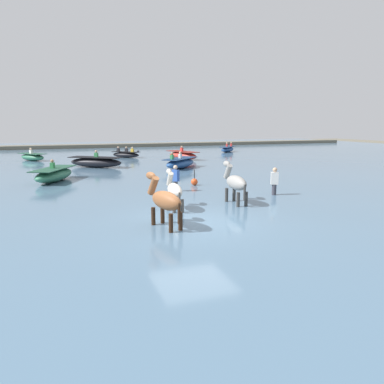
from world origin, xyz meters
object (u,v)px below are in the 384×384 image
(channel_buoy, at_px, (194,182))
(person_onlooker_left, at_px, (274,185))
(boat_distant_west, at_px, (126,154))
(boat_far_inshore, at_px, (96,162))
(boat_near_starboard, at_px, (183,155))
(boat_far_offshore, at_px, (32,157))
(horse_flank_grey, at_px, (235,184))
(boat_mid_outer, at_px, (54,175))
(horse_trailing_chestnut, at_px, (165,202))
(boat_distant_east, at_px, (180,163))
(horse_lead_pinto, at_px, (174,191))
(boat_mid_channel, at_px, (228,149))
(person_wading_close, at_px, (176,181))

(channel_buoy, bearing_deg, person_onlooker_left, -55.80)
(boat_distant_west, xyz_separation_m, boat_far_inshore, (-3.38, -6.88, 0.08))
(boat_near_starboard, relative_size, person_onlooker_left, 2.29)
(boat_far_offshore, bearing_deg, horse_flank_grey, -67.52)
(boat_far_inshore, bearing_deg, boat_near_starboard, 22.97)
(boat_near_starboard, relative_size, boat_mid_outer, 1.00)
(horse_trailing_chestnut, distance_m, horse_flank_grey, 4.16)
(boat_distant_east, bearing_deg, horse_lead_pinto, -109.38)
(horse_lead_pinto, height_order, channel_buoy, horse_lead_pinto)
(boat_distant_east, relative_size, channel_buoy, 4.10)
(boat_mid_channel, height_order, person_onlooker_left, person_onlooker_left)
(horse_trailing_chestnut, relative_size, horse_flank_grey, 1.00)
(boat_mid_channel, bearing_deg, horse_lead_pinto, -119.89)
(person_wading_close, bearing_deg, boat_near_starboard, 69.96)
(boat_distant_east, relative_size, person_wading_close, 2.03)
(person_wading_close, bearing_deg, boat_mid_outer, 136.36)
(boat_near_starboard, height_order, boat_distant_west, boat_near_starboard)
(boat_mid_outer, bearing_deg, boat_mid_channel, 40.66)
(boat_near_starboard, xyz_separation_m, boat_distant_east, (-2.20, -5.92, -0.00))
(horse_trailing_chestnut, relative_size, boat_mid_outer, 0.54)
(boat_far_inshore, xyz_separation_m, boat_distant_east, (5.62, -2.60, -0.01))
(person_wading_close, bearing_deg, horse_flank_grey, -66.69)
(horse_flank_grey, height_order, boat_distant_west, horse_flank_grey)
(boat_far_inshore, xyz_separation_m, person_onlooker_left, (6.47, -13.32, 0.09))
(boat_far_offshore, bearing_deg, boat_distant_west, 0.60)
(boat_distant_west, bearing_deg, horse_lead_pinto, -95.10)
(boat_distant_west, distance_m, boat_mid_channel, 12.32)
(horse_lead_pinto, height_order, boat_mid_channel, horse_lead_pinto)
(horse_lead_pinto, xyz_separation_m, horse_flank_grey, (2.57, 0.12, 0.11))
(boat_distant_east, bearing_deg, boat_near_starboard, 69.62)
(boat_far_offshore, relative_size, person_wading_close, 1.80)
(horse_flank_grey, height_order, boat_distant_east, horse_flank_grey)
(boat_near_starboard, xyz_separation_m, boat_far_offshore, (-12.50, 3.48, -0.05))
(horse_lead_pinto, distance_m, person_wading_close, 3.62)
(boat_near_starboard, height_order, person_onlooker_left, person_onlooker_left)
(boat_near_starboard, distance_m, boat_mid_channel, 9.91)
(boat_far_inshore, bearing_deg, boat_distant_east, -24.85)
(boat_far_inshore, bearing_deg, horse_trailing_chestnut, -88.17)
(boat_near_starboard, height_order, boat_far_offshore, boat_near_starboard)
(horse_lead_pinto, xyz_separation_m, horse_trailing_chestnut, (-0.95, -2.09, 0.11))
(horse_trailing_chestnut, distance_m, channel_buoy, 7.63)
(horse_trailing_chestnut, relative_size, boat_far_inshore, 0.50)
(boat_mid_outer, distance_m, boat_far_offshore, 12.76)
(boat_distant_west, bearing_deg, boat_mid_outer, -115.84)
(boat_near_starboard, bearing_deg, horse_trailing_chestnut, -110.23)
(person_onlooker_left, distance_m, channel_buoy, 4.36)
(boat_mid_outer, distance_m, person_wading_close, 7.45)
(person_onlooker_left, bearing_deg, horse_trailing_chestnut, -151.99)
(horse_trailing_chestnut, bearing_deg, channel_buoy, 62.62)
(boat_far_offshore, bearing_deg, channel_buoy, -62.24)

